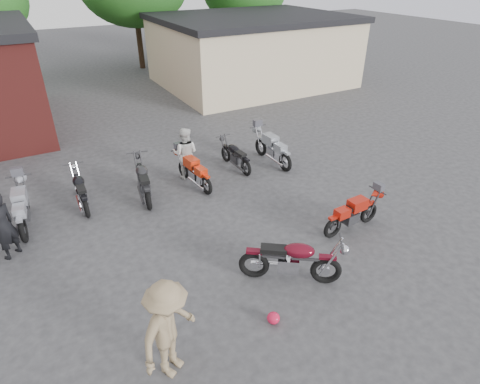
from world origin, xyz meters
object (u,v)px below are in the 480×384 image
person_tan (169,330)px  row_bike_2 (80,188)px  person_light (185,154)px  row_bike_3 (143,179)px  helmet (273,318)px  row_bike_4 (194,170)px  person_dark (3,226)px  row_bike_1 (22,206)px  vintage_motorcycle (292,258)px  row_bike_6 (272,147)px  sportbike (353,212)px  row_bike_5 (235,154)px

person_tan → row_bike_2: size_ratio=1.03×
person_light → row_bike_3: size_ratio=0.83×
person_light → person_tan: 7.36m
helmet → row_bike_4: bearing=81.3°
helmet → person_dark: (-4.44, 4.93, 0.76)m
person_light → row_bike_4: (0.00, -0.62, -0.32)m
row_bike_1 → row_bike_4: bearing=-85.9°
person_tan → row_bike_3: size_ratio=0.94×
helmet → row_bike_2: row_bike_2 is taller
person_dark → vintage_motorcycle: bearing=101.0°
row_bike_4 → row_bike_2: bearing=73.9°
person_tan → row_bike_2: person_tan is taller
person_tan → row_bike_1: size_ratio=0.95×
row_bike_1 → row_bike_4: size_ratio=1.10×
person_tan → row_bike_6: (6.18, 6.27, -0.38)m
row_bike_3 → row_bike_4: size_ratio=1.11×
vintage_motorcycle → person_tan: size_ratio=1.12×
helmet → row_bike_6: (4.04, 6.25, 0.49)m
sportbike → row_bike_5: sportbike is taller
person_tan → row_bike_3: bearing=44.2°
person_dark → row_bike_3: person_dark is taller
row_bike_1 → sportbike: bearing=-114.6°
vintage_motorcycle → helmet: bearing=-104.4°
person_tan → row_bike_6: size_ratio=0.94×
row_bike_2 → sportbike: bearing=-127.0°
vintage_motorcycle → helmet: vintage_motorcycle is taller
sportbike → row_bike_5: 4.90m
person_dark → row_bike_5: bearing=150.2°
row_bike_2 → row_bike_5: row_bike_2 is taller
person_tan → row_bike_3: (1.44, 6.17, -0.38)m
helmet → row_bike_2: bearing=110.6°
person_light → row_bike_6: 3.16m
vintage_motorcycle → row_bike_1: (-5.06, 5.36, -0.04)m
row_bike_2 → row_bike_4: 3.42m
row_bike_2 → row_bike_4: size_ratio=1.01×
vintage_motorcycle → helmet: 1.44m
person_tan → row_bike_3: 6.35m
person_dark → person_tan: person_tan is taller
row_bike_3 → row_bike_4: bearing=-84.1°
row_bike_2 → helmet: bearing=-157.9°
person_light → row_bike_4: size_ratio=0.92×
vintage_motorcycle → person_dark: bearing=179.6°
person_light → row_bike_4: 0.70m
row_bike_1 → row_bike_2: size_ratio=1.09×
sportbike → row_bike_2: size_ratio=0.96×
person_dark → row_bike_2: 2.58m
row_bike_2 → person_dark: bearing=130.8°
row_bike_2 → row_bike_4: bearing=-96.8°
row_bike_1 → helmet: bearing=-141.2°
person_dark → row_bike_2: bearing=176.9°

